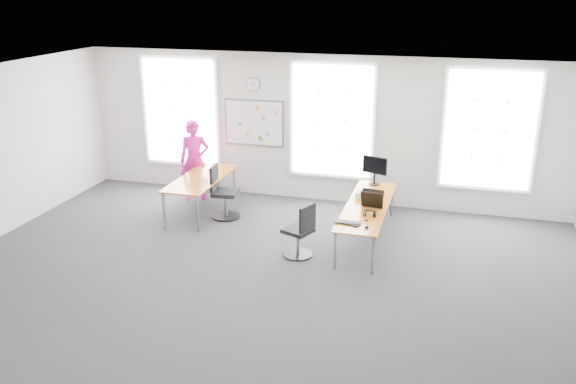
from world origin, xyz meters
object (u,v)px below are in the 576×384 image
(desk_right, at_px, (367,207))
(desk_left, at_px, (201,181))
(headphones, at_px, (369,214))
(chair_left, at_px, (222,195))
(keyboard, at_px, (347,223))
(monitor, at_px, (375,168))
(chair_right, at_px, (301,234))
(person, at_px, (195,160))

(desk_right, relative_size, desk_left, 1.36)
(desk_left, height_order, headphones, headphones)
(chair_left, relative_size, headphones, 5.12)
(desk_left, xyz_separation_m, keyboard, (3.15, -1.40, 0.00))
(monitor, bearing_deg, chair_right, -93.86)
(keyboard, height_order, headphones, headphones)
(person, bearing_deg, desk_right, -40.26)
(desk_left, bearing_deg, desk_right, -7.83)
(desk_right, bearing_deg, headphones, -77.92)
(chair_left, relative_size, person, 0.62)
(person, relative_size, headphones, 8.31)
(chair_right, distance_m, keyboard, 0.81)
(keyboard, bearing_deg, chair_right, -162.76)
(desk_right, height_order, person, person)
(desk_left, relative_size, keyboard, 4.63)
(desk_right, height_order, headphones, headphones)
(chair_left, distance_m, keyboard, 2.97)
(chair_right, distance_m, monitor, 2.37)
(desk_right, bearing_deg, person, 162.63)
(desk_left, relative_size, chair_left, 1.93)
(desk_right, distance_m, headphones, 0.57)
(chair_left, xyz_separation_m, monitor, (2.79, 0.79, 0.54))
(chair_right, height_order, chair_left, chair_left)
(desk_left, xyz_separation_m, chair_left, (0.49, -0.11, -0.21))
(headphones, height_order, monitor, monitor)
(desk_left, xyz_separation_m, monitor, (3.28, 0.68, 0.33))
(desk_left, relative_size, headphones, 9.88)
(person, xyz_separation_m, headphones, (3.89, -1.73, -0.12))
(chair_left, bearing_deg, person, 41.79)
(desk_right, xyz_separation_m, desk_left, (-3.33, 0.46, 0.05))
(chair_right, height_order, person, person)
(desk_left, distance_m, chair_right, 2.80)
(keyboard, distance_m, monitor, 2.11)
(keyboard, xyz_separation_m, headphones, (0.29, 0.40, 0.04))
(desk_right, height_order, desk_left, desk_left)
(chair_left, bearing_deg, desk_left, 70.98)
(chair_right, bearing_deg, desk_left, -98.81)
(keyboard, distance_m, headphones, 0.50)
(monitor, bearing_deg, person, -161.68)
(headphones, bearing_deg, monitor, 76.53)
(desk_right, height_order, monitor, monitor)
(desk_right, height_order, chair_right, chair_right)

